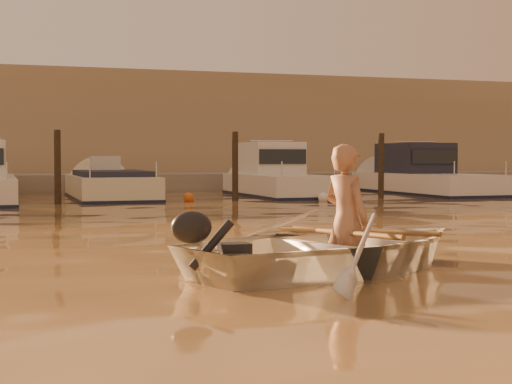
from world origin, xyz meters
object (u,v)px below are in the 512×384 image
object	(u,v)px
person	(346,220)
waterfront_building	(40,131)
moored_boat_4	(277,177)
moored_boat_5	(425,176)
dinghy	(340,246)
moored_boat_3	(110,191)

from	to	relation	value
person	waterfront_building	xyz separation A→B (m)	(-2.00, 26.91, 1.84)
moored_boat_4	moored_boat_5	size ratio (longest dim) A/B	0.84
dinghy	moored_boat_5	distance (m)	19.05
waterfront_building	moored_boat_3	bearing A→B (deg)	-82.23
moored_boat_5	waterfront_building	distance (m)	16.60
dinghy	waterfront_building	xyz separation A→B (m)	(-1.90, 26.95, 2.13)
dinghy	person	size ratio (longest dim) A/B	2.22
moored_boat_4	moored_boat_5	xyz separation A→B (m)	(5.42, 0.00, 0.00)
person	moored_boat_5	xyz separation A→B (m)	(10.31, 15.91, 0.07)
dinghy	moored_boat_3	bearing A→B (deg)	-19.11
dinghy	waterfront_building	distance (m)	27.10
person	moored_boat_4	distance (m)	16.65
dinghy	moored_boat_3	distance (m)	15.95
moored_boat_4	waterfront_building	size ratio (longest dim) A/B	0.14
dinghy	moored_boat_4	world-z (taller)	moored_boat_4
moored_boat_4	waterfront_building	world-z (taller)	waterfront_building
person	waterfront_building	distance (m)	27.05
person	waterfront_building	bearing A→B (deg)	-16.31
person	moored_boat_3	xyz separation A→B (m)	(-0.49, 15.91, -0.33)
waterfront_building	dinghy	bearing A→B (deg)	-85.96
moored_boat_3	moored_boat_5	bearing A→B (deg)	0.00
dinghy	moored_boat_3	xyz separation A→B (m)	(-0.40, 15.95, -0.05)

